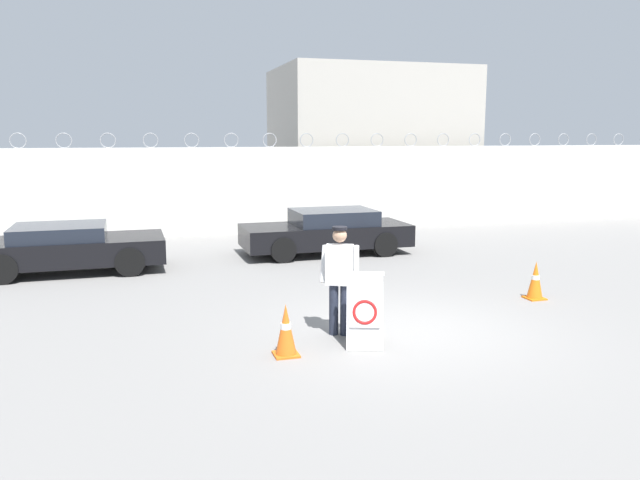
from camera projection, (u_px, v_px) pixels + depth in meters
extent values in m
plane|color=gray|center=(409.00, 330.00, 10.35)|extent=(90.00, 90.00, 0.00)
cube|color=silver|center=(270.00, 190.00, 20.67)|extent=(36.00, 0.30, 2.82)
torus|color=gray|center=(18.00, 141.00, 18.31)|extent=(0.47, 0.03, 0.47)
torus|color=gray|center=(64.00, 141.00, 18.66)|extent=(0.47, 0.03, 0.47)
torus|color=gray|center=(108.00, 141.00, 19.01)|extent=(0.47, 0.03, 0.47)
torus|color=gray|center=(151.00, 140.00, 19.36)|extent=(0.47, 0.03, 0.47)
torus|color=gray|center=(192.00, 140.00, 19.70)|extent=(0.47, 0.03, 0.47)
torus|color=gray|center=(231.00, 140.00, 20.05)|extent=(0.47, 0.03, 0.47)
torus|color=gray|center=(270.00, 140.00, 20.40)|extent=(0.47, 0.03, 0.47)
torus|color=gray|center=(307.00, 140.00, 20.75)|extent=(0.47, 0.03, 0.47)
torus|color=gray|center=(342.00, 140.00, 21.10)|extent=(0.47, 0.03, 0.47)
torus|color=gray|center=(377.00, 140.00, 21.44)|extent=(0.47, 0.03, 0.47)
torus|color=gray|center=(411.00, 140.00, 21.79)|extent=(0.47, 0.03, 0.47)
torus|color=gray|center=(443.00, 140.00, 22.14)|extent=(0.47, 0.03, 0.47)
torus|color=gray|center=(475.00, 140.00, 22.49)|extent=(0.47, 0.03, 0.47)
torus|color=gray|center=(505.00, 140.00, 22.84)|extent=(0.47, 0.03, 0.47)
torus|color=gray|center=(535.00, 140.00, 23.18)|extent=(0.47, 0.03, 0.47)
torus|color=gray|center=(563.00, 140.00, 23.53)|extent=(0.47, 0.03, 0.47)
torus|color=gray|center=(591.00, 140.00, 23.88)|extent=(0.47, 0.03, 0.47)
torus|color=gray|center=(618.00, 139.00, 24.23)|extent=(0.47, 0.03, 0.47)
cube|color=#B2ADA3|center=(369.00, 143.00, 25.17)|extent=(7.29, 5.34, 5.81)
cube|color=white|center=(365.00, 313.00, 9.44)|extent=(0.65, 0.55, 1.10)
cube|color=white|center=(364.00, 306.00, 9.80)|extent=(0.65, 0.55, 1.10)
cube|color=white|center=(365.00, 274.00, 9.53)|extent=(0.58, 0.25, 0.05)
cube|color=white|center=(365.00, 312.00, 9.40)|extent=(0.50, 0.31, 0.45)
torus|color=red|center=(365.00, 312.00, 9.39)|extent=(0.41, 0.28, 0.37)
cylinder|color=#232838|center=(345.00, 310.00, 10.05)|extent=(0.15, 0.15, 0.84)
cylinder|color=#232838|center=(334.00, 309.00, 10.07)|extent=(0.15, 0.15, 0.84)
cube|color=silver|center=(339.00, 265.00, 9.94)|extent=(0.49, 0.39, 0.64)
sphere|color=tan|center=(340.00, 235.00, 9.86)|extent=(0.23, 0.23, 0.23)
cylinder|color=silver|center=(356.00, 264.00, 9.89)|extent=(0.09, 0.09, 0.61)
cylinder|color=silver|center=(324.00, 264.00, 10.08)|extent=(0.23, 0.35, 0.59)
cylinder|color=black|center=(340.00, 228.00, 9.84)|extent=(0.24, 0.24, 0.05)
cube|color=orange|center=(286.00, 354.00, 9.17)|extent=(0.36, 0.36, 0.03)
cone|color=orange|center=(286.00, 329.00, 9.10)|extent=(0.31, 0.31, 0.75)
cylinder|color=white|center=(286.00, 326.00, 9.10)|extent=(0.15, 0.15, 0.10)
cube|color=orange|center=(534.00, 298.00, 12.34)|extent=(0.36, 0.36, 0.03)
cone|color=orange|center=(535.00, 279.00, 12.28)|extent=(0.31, 0.31, 0.73)
cylinder|color=white|center=(536.00, 278.00, 12.27)|extent=(0.15, 0.15, 0.10)
cylinder|color=black|center=(129.00, 248.00, 15.97)|extent=(0.68, 0.21, 0.67)
cylinder|color=black|center=(130.00, 262.00, 14.28)|extent=(0.68, 0.21, 0.67)
cylinder|color=black|center=(15.00, 254.00, 15.20)|extent=(0.68, 0.21, 0.67)
cylinder|color=black|center=(2.00, 269.00, 13.50)|extent=(0.68, 0.21, 0.67)
cube|color=black|center=(70.00, 250.00, 14.71)|extent=(4.32, 1.98, 0.57)
cube|color=black|center=(59.00, 232.00, 14.57)|extent=(2.09, 1.76, 0.33)
cylinder|color=black|center=(283.00, 250.00, 15.80)|extent=(0.66, 0.21, 0.66)
cylinder|color=black|center=(269.00, 239.00, 17.43)|extent=(0.66, 0.21, 0.66)
cylinder|color=black|center=(385.00, 244.00, 16.61)|extent=(0.66, 0.21, 0.66)
cylinder|color=black|center=(362.00, 235.00, 18.24)|extent=(0.66, 0.21, 0.66)
cube|color=black|center=(325.00, 235.00, 16.99)|extent=(4.52, 1.89, 0.58)
cube|color=black|center=(333.00, 217.00, 16.97)|extent=(2.18, 1.68, 0.40)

